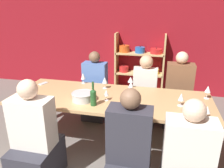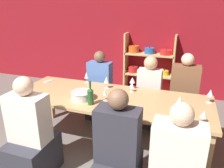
# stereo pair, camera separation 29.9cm
# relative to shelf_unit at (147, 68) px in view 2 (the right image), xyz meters

# --- Properties ---
(wall_back_red) EXTENTS (8.80, 0.06, 2.70)m
(wall_back_red) POSITION_rel_shelf_unit_xyz_m (-0.29, 0.20, 0.74)
(wall_back_red) COLOR maroon
(wall_back_red) RESTS_ON ground_plane
(shelf_unit) EXTENTS (1.08, 0.30, 1.36)m
(shelf_unit) POSITION_rel_shelf_unit_xyz_m (0.00, 0.00, 0.00)
(shelf_unit) COLOR tan
(shelf_unit) RESTS_ON ground_plane
(dining_table) EXTENTS (2.67, 0.99, 0.75)m
(dining_table) POSITION_rel_shelf_unit_xyz_m (-0.13, -2.08, 0.07)
(dining_table) COLOR tan
(dining_table) RESTS_ON ground_plane
(mixing_bowl) EXTENTS (0.29, 0.29, 0.11)m
(mixing_bowl) POSITION_rel_shelf_unit_xyz_m (-0.45, -2.28, 0.20)
(mixing_bowl) COLOR #B7BABC
(mixing_bowl) RESTS_ON dining_table
(wine_bottle_green) EXTENTS (0.08, 0.08, 0.31)m
(wine_bottle_green) POSITION_rel_shelf_unit_xyz_m (-0.27, -2.39, 0.26)
(wine_bottle_green) COLOR #1E4C23
(wine_bottle_green) RESTS_ON dining_table
(wine_glass_white_a) EXTENTS (0.08, 0.08, 0.17)m
(wine_glass_white_a) POSITION_rel_shelf_unit_xyz_m (0.08, -1.68, 0.27)
(wine_glass_white_a) COLOR white
(wine_glass_white_a) RESTS_ON dining_table
(wine_glass_white_b) EXTENTS (0.07, 0.07, 0.17)m
(wine_glass_white_b) POSITION_rel_shelf_unit_xyz_m (0.78, -2.16, 0.25)
(wine_glass_white_b) COLOR white
(wine_glass_white_b) RESTS_ON dining_table
(wine_glass_red_a) EXTENTS (0.06, 0.06, 0.14)m
(wine_glass_red_a) POSITION_rel_shelf_unit_xyz_m (-0.15, -2.20, 0.24)
(wine_glass_red_a) COLOR white
(wine_glass_red_a) RESTS_ON dining_table
(wine_glass_white_c) EXTENTS (0.07, 0.07, 0.15)m
(wine_glass_white_c) POSITION_rel_shelf_unit_xyz_m (1.03, -2.42, 0.24)
(wine_glass_white_c) COLOR white
(wine_glass_white_c) RESTS_ON dining_table
(wine_glass_empty_a) EXTENTS (0.07, 0.07, 0.17)m
(wine_glass_empty_a) POSITION_rel_shelf_unit_xyz_m (-0.68, -1.65, 0.26)
(wine_glass_empty_a) COLOR white
(wine_glass_empty_a) RESTS_ON dining_table
(wine_glass_red_b) EXTENTS (0.08, 0.08, 0.18)m
(wine_glass_red_b) POSITION_rel_shelf_unit_xyz_m (1.13, -1.84, 0.27)
(wine_glass_red_b) COLOR white
(wine_glass_red_b) RESTS_ON dining_table
(wine_glass_white_d) EXTENTS (0.08, 0.08, 0.14)m
(wine_glass_white_d) POSITION_rel_shelf_unit_xyz_m (-1.35, -2.31, 0.24)
(wine_glass_white_d) COLOR white
(wine_glass_white_d) RESTS_ON dining_table
(wine_glass_white_e) EXTENTS (0.07, 0.07, 0.18)m
(wine_glass_white_e) POSITION_rel_shelf_unit_xyz_m (-0.28, -1.79, 0.27)
(wine_glass_white_e) COLOR white
(wine_glass_white_e) RESTS_ON dining_table
(wine_glass_red_c) EXTENTS (0.07, 0.07, 0.14)m
(wine_glass_red_c) POSITION_rel_shelf_unit_xyz_m (0.11, -1.81, 0.24)
(wine_glass_red_c) COLOR white
(wine_glass_red_c) RESTS_ON dining_table
(cell_phone) EXTENTS (0.11, 0.16, 0.01)m
(cell_phone) POSITION_rel_shelf_unit_xyz_m (-1.28, -1.82, 0.15)
(cell_phone) COLOR silver
(cell_phone) RESTS_ON dining_table
(person_near_a) EXTENTS (0.45, 0.56, 1.23)m
(person_near_a) POSITION_rel_shelf_unit_xyz_m (-0.77, -2.94, -0.17)
(person_near_a) COLOR #2D2D38
(person_near_a) RESTS_ON ground_plane
(person_far_a) EXTENTS (0.40, 0.51, 1.20)m
(person_far_a) POSITION_rel_shelf_unit_xyz_m (-0.59, -1.30, -0.17)
(person_far_a) COLOR #2D2D38
(person_far_a) RESTS_ON ground_plane
(person_far_b) EXTENTS (0.38, 0.48, 1.17)m
(person_far_b) POSITION_rel_shelf_unit_xyz_m (0.27, -1.28, -0.17)
(person_far_b) COLOR #2D2D38
(person_far_b) RESTS_ON ground_plane
(person_near_c) EXTENTS (0.41, 0.52, 1.23)m
(person_near_c) POSITION_rel_shelf_unit_xyz_m (0.27, -2.95, -0.16)
(person_near_c) COLOR #2D2D38
(person_near_c) RESTS_ON ground_plane
(person_far_c) EXTENTS (0.43, 0.54, 1.24)m
(person_far_c) POSITION_rel_shelf_unit_xyz_m (0.82, -1.22, -0.16)
(person_far_c) COLOR #2D2D38
(person_far_c) RESTS_ON ground_plane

